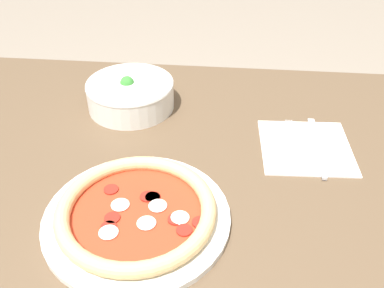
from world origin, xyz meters
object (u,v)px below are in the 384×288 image
Objects in this scene: pizza at (137,213)px; fork at (293,145)px; knife at (318,149)px; bowl at (130,93)px.

pizza is 0.36m from fork.
pizza is 1.78× the size of fork.
fork is 0.87× the size of knife.
fork is at bearing 39.47° from pizza.
knife is at bearing -98.02° from fork.
knife is (0.33, 0.22, -0.01)m from pizza.
bowl is at bearing 71.10° from fork.
bowl is 1.14× the size of fork.
fork is (0.28, 0.23, -0.01)m from pizza.
knife is at bearing -17.46° from bowl.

